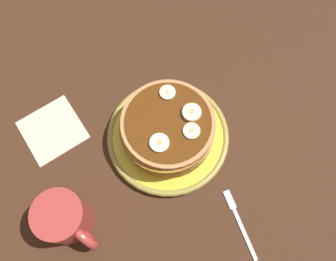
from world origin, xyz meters
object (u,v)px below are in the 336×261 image
banana_slice_0 (192,131)px  banana_slice_1 (159,143)px  plate (168,136)px  pancake_stack (167,130)px  napkin (52,130)px  coffee_mug (65,219)px  banana_slice_3 (167,93)px  banana_slice_2 (192,113)px  fork (239,220)px

banana_slice_0 → banana_slice_1: same height
plate → pancake_stack: 4.09cm
napkin → plate: bearing=35.0°
coffee_mug → napkin: coffee_mug is taller
banana_slice_1 → banana_slice_3: same height
banana_slice_1 → banana_slice_3: 9.55cm
plate → coffee_mug: 23.82cm
banana_slice_2 → banana_slice_0: bearing=-52.5°
banana_slice_2 → banana_slice_3: (-5.77, 0.43, -0.19)cm
banana_slice_1 → fork: (18.40, -0.13, -8.69)cm
banana_slice_3 → banana_slice_2: bearing=-4.2°
banana_slice_2 → coffee_mug: bearing=-101.6°
plate → banana_slice_1: bearing=-70.9°
fork → napkin: bearing=-166.8°
pancake_stack → banana_slice_3: size_ratio=6.08×
plate → fork: 20.21cm
banana_slice_1 → napkin: banana_slice_1 is taller
banana_slice_1 → pancake_stack: bearing=110.9°
fork → coffee_mug: bearing=-140.3°
banana_slice_0 → banana_slice_1: bearing=-119.2°
banana_slice_0 → fork: banana_slice_0 is taller
banana_slice_0 → banana_slice_3: same height
pancake_stack → napkin: pancake_stack is taller
pancake_stack → banana_slice_2: banana_slice_2 is taller
banana_slice_3 → napkin: 24.67cm
banana_slice_3 → fork: 26.23cm
banana_slice_3 → coffee_mug: 27.83cm
pancake_stack → banana_slice_0: size_ratio=5.89×
banana_slice_0 → napkin: bearing=-148.2°
pancake_stack → banana_slice_3: 6.76cm
napkin → banana_slice_2: bearing=38.9°
banana_slice_3 → coffee_mug: (0.23, -27.51, -4.20)cm
plate → pancake_stack: bearing=-105.4°
banana_slice_1 → banana_slice_2: (0.85, 7.76, 0.14)cm
banana_slice_2 → plate: bearing=-120.5°
banana_slice_1 → fork: 20.35cm
banana_slice_2 → fork: size_ratio=0.28×
banana_slice_2 → banana_slice_3: bearing=175.8°
plate → napkin: 22.92cm
plate → banana_slice_2: bearing=59.5°
plate → fork: plate is taller
plate → banana_slice_3: 9.57cm
banana_slice_3 → coffee_mug: size_ratio=0.24×
plate → pancake_stack: pancake_stack is taller
banana_slice_0 → banana_slice_3: bearing=158.6°
banana_slice_0 → coffee_mug: (-7.56, -24.45, -4.20)cm
banana_slice_2 → fork: banana_slice_2 is taller
napkin → pancake_stack: bearing=34.6°
plate → banana_slice_2: (2.23, 3.78, 8.02)cm
plate → banana_slice_3: banana_slice_3 is taller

